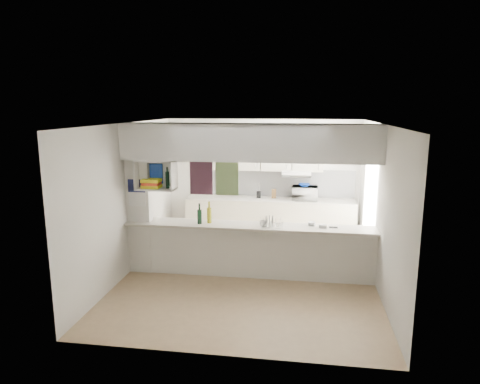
% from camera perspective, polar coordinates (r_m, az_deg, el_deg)
% --- Properties ---
extents(floor, '(4.80, 4.80, 0.00)m').
position_cam_1_polar(floor, '(7.49, 1.11, -11.18)').
color(floor, '#9B7D5A').
rests_on(floor, ground).
extents(ceiling, '(4.80, 4.80, 0.00)m').
position_cam_1_polar(ceiling, '(6.92, 1.19, 9.12)').
color(ceiling, white).
rests_on(ceiling, wall_back).
extents(wall_back, '(4.20, 0.00, 4.20)m').
position_cam_1_polar(wall_back, '(9.43, 2.99, 1.78)').
color(wall_back, silver).
rests_on(wall_back, floor).
extents(wall_left, '(0.00, 4.80, 4.80)m').
position_cam_1_polar(wall_left, '(7.64, -14.69, -0.88)').
color(wall_left, silver).
rests_on(wall_left, floor).
extents(wall_right, '(0.00, 4.80, 4.80)m').
position_cam_1_polar(wall_right, '(7.14, 18.11, -1.91)').
color(wall_right, silver).
rests_on(wall_right, floor).
extents(servery_partition, '(4.20, 0.50, 2.60)m').
position_cam_1_polar(servery_partition, '(7.04, -0.24, 1.46)').
color(servery_partition, silver).
rests_on(servery_partition, floor).
extents(cubby_shelf, '(0.65, 0.35, 0.50)m').
position_cam_1_polar(cubby_shelf, '(7.31, -11.19, 2.02)').
color(cubby_shelf, white).
rests_on(cubby_shelf, bulkhead).
extents(kitchen_run, '(3.60, 0.63, 2.24)m').
position_cam_1_polar(kitchen_run, '(9.25, 3.79, -1.41)').
color(kitchen_run, beige).
rests_on(kitchen_run, floor).
extents(microwave, '(0.54, 0.38, 0.29)m').
position_cam_1_polar(microwave, '(9.11, 8.68, -0.17)').
color(microwave, white).
rests_on(microwave, bench_top).
extents(bowl, '(0.24, 0.24, 0.06)m').
position_cam_1_polar(bowl, '(9.06, 8.58, 0.91)').
color(bowl, navy).
rests_on(bowl, microwave).
extents(dish_rack, '(0.39, 0.32, 0.19)m').
position_cam_1_polar(dish_rack, '(7.10, 4.20, -3.98)').
color(dish_rack, silver).
rests_on(dish_rack, breakfast_bar).
extents(cup, '(0.13, 0.13, 0.09)m').
position_cam_1_polar(cup, '(7.07, 3.09, -4.15)').
color(cup, white).
rests_on(cup, dish_rack).
extents(wine_bottles, '(0.23, 0.16, 0.37)m').
position_cam_1_polar(wine_bottles, '(7.27, -4.75, -3.13)').
color(wine_bottles, black).
rests_on(wine_bottles, breakfast_bar).
extents(plastic_tubs, '(0.48, 0.21, 0.06)m').
position_cam_1_polar(plastic_tubs, '(7.19, 10.22, -4.33)').
color(plastic_tubs, silver).
rests_on(plastic_tubs, breakfast_bar).
extents(utensil_jar, '(0.10, 0.10, 0.14)m').
position_cam_1_polar(utensil_jar, '(9.25, 2.51, -0.36)').
color(utensil_jar, black).
rests_on(utensil_jar, bench_top).
extents(knife_block, '(0.10, 0.08, 0.19)m').
position_cam_1_polar(knife_block, '(9.25, 4.53, -0.22)').
color(knife_block, brown).
rests_on(knife_block, bench_top).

